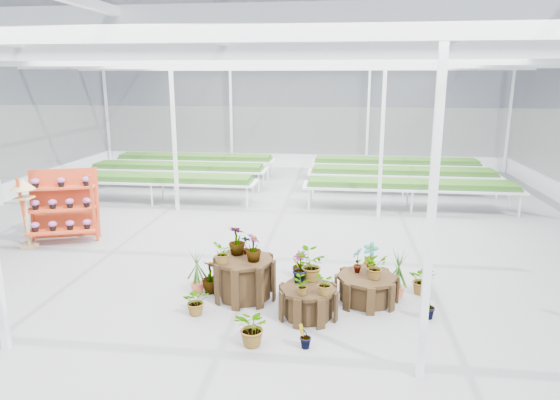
# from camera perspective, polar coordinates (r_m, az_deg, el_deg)

# --- Properties ---
(ground_plane) EXTENTS (24.00, 24.00, 0.00)m
(ground_plane) POSITION_cam_1_polar(r_m,az_deg,el_deg) (11.04, -3.21, -7.04)
(ground_plane) COLOR gray
(ground_plane) RESTS_ON ground
(greenhouse_shell) EXTENTS (18.00, 24.00, 4.50)m
(greenhouse_shell) POSITION_cam_1_polar(r_m,az_deg,el_deg) (10.45, -3.37, 4.56)
(greenhouse_shell) COLOR white
(greenhouse_shell) RESTS_ON ground
(steel_frame) EXTENTS (18.00, 24.00, 4.50)m
(steel_frame) POSITION_cam_1_polar(r_m,az_deg,el_deg) (10.45, -3.37, 4.56)
(steel_frame) COLOR silver
(steel_frame) RESTS_ON ground
(nursery_benches) EXTENTS (16.00, 7.00, 0.84)m
(nursery_benches) POSITION_cam_1_polar(r_m,az_deg,el_deg) (17.80, 0.82, 2.44)
(nursery_benches) COLOR silver
(nursery_benches) RESTS_ON ground
(plinth_tall) EXTENTS (1.21, 1.21, 0.75)m
(plinth_tall) POSITION_cam_1_polar(r_m,az_deg,el_deg) (9.20, -4.08, -8.92)
(plinth_tall) COLOR #342210
(plinth_tall) RESTS_ON ground
(plinth_mid) EXTENTS (1.21, 1.21, 0.51)m
(plinth_mid) POSITION_cam_1_polar(r_m,az_deg,el_deg) (8.56, 3.22, -11.58)
(plinth_mid) COLOR #342210
(plinth_mid) RESTS_ON ground
(plinth_low) EXTENTS (1.19, 1.19, 0.50)m
(plinth_low) POSITION_cam_1_polar(r_m,az_deg,el_deg) (9.21, 9.83, -9.95)
(plinth_low) COLOR #342210
(plinth_low) RESTS_ON ground
(shelf_rack) EXTENTS (1.85, 1.36, 1.75)m
(shelf_rack) POSITION_cam_1_polar(r_m,az_deg,el_deg) (13.22, -23.65, -0.71)
(shelf_rack) COLOR #B53919
(shelf_rack) RESTS_ON ground
(bird_table) EXTENTS (0.47, 0.47, 1.67)m
(bird_table) POSITION_cam_1_polar(r_m,az_deg,el_deg) (13.10, -27.04, -1.39)
(bird_table) COLOR tan
(bird_table) RESTS_ON ground
(nursery_plants) EXTENTS (4.68, 3.28, 1.31)m
(nursery_plants) POSITION_cam_1_polar(r_m,az_deg,el_deg) (8.92, 2.22, -8.65)
(nursery_plants) COLOR #2A5418
(nursery_plants) RESTS_ON ground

